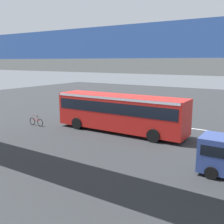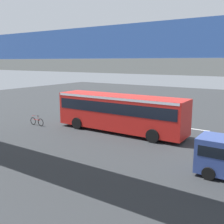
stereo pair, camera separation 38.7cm
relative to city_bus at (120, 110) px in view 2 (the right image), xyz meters
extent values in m
plane|color=#2D3033|center=(-1.42, -1.09, -1.88)|extent=(80.00, 80.00, 0.00)
cube|color=red|center=(-0.01, 0.00, -0.17)|extent=(11.50, 2.55, 2.86)
cube|color=black|center=(-0.01, 0.00, 0.35)|extent=(11.04, 2.59, 0.90)
cube|color=white|center=(-0.01, 0.00, 1.15)|extent=(11.27, 2.58, 0.20)
cube|color=black|center=(5.76, 0.00, 0.18)|extent=(0.04, 2.24, 1.20)
cylinder|color=black|center=(3.67, 1.27, -1.36)|extent=(1.04, 0.30, 1.04)
cylinder|color=black|center=(3.67, -1.27, -1.36)|extent=(1.04, 0.30, 1.04)
cylinder|color=black|center=(-3.69, 1.27, -1.36)|extent=(1.04, 0.30, 1.04)
cylinder|color=black|center=(-3.69, -1.27, -1.36)|extent=(1.04, 0.30, 1.04)
cylinder|color=black|center=(-8.78, 5.49, -1.54)|extent=(0.68, 0.22, 0.68)
cylinder|color=black|center=(-8.78, 3.54, -1.54)|extent=(0.68, 0.22, 0.68)
torus|color=black|center=(8.26, 2.37, -1.52)|extent=(0.72, 0.06, 0.72)
torus|color=black|center=(7.21, 2.37, -1.52)|extent=(0.72, 0.06, 0.72)
cube|color=red|center=(7.73, 2.37, -1.34)|extent=(0.89, 0.04, 0.04)
cylinder|color=red|center=(7.54, 2.37, -1.14)|extent=(0.03, 0.03, 0.40)
cube|color=black|center=(7.54, 2.37, -0.94)|extent=(0.20, 0.08, 0.04)
cylinder|color=red|center=(8.13, 2.37, -0.97)|extent=(0.02, 0.44, 0.02)
cube|color=silver|center=(-5.42, -4.45, -1.88)|extent=(2.00, 0.20, 0.01)
cube|color=silver|center=(-1.42, -4.45, -1.88)|extent=(2.00, 0.20, 0.01)
cube|color=silver|center=(2.58, -4.45, -1.88)|extent=(2.00, 0.20, 0.01)
cube|color=gray|center=(-1.42, 9.82, 3.94)|extent=(25.87, 2.60, 0.50)
cube|color=#3359A5|center=(-1.42, 8.57, 4.74)|extent=(25.87, 0.08, 1.10)
cube|color=#3359A5|center=(-1.42, 11.07, 4.74)|extent=(25.87, 0.08, 1.10)
camera|label=1|loc=(-11.39, 19.05, 4.11)|focal=42.73mm
camera|label=2|loc=(-11.72, 18.84, 4.11)|focal=42.73mm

